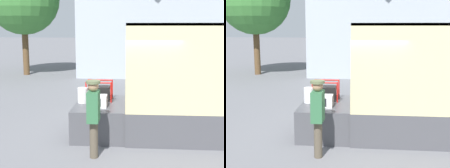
{
  "view_description": "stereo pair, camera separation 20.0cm",
  "coord_description": "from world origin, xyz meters",
  "views": [
    {
      "loc": [
        0.2,
        -7.96,
        2.77
      ],
      "look_at": [
        -0.37,
        -0.2,
        1.36
      ],
      "focal_mm": 50.0,
      "sensor_mm": 36.0,
      "label": 1
    },
    {
      "loc": [
        0.39,
        -7.94,
        2.77
      ],
      "look_at": [
        -0.37,
        -0.2,
        1.36
      ],
      "focal_mm": 50.0,
      "sensor_mm": 36.0,
      "label": 2
    }
  ],
  "objects": [
    {
      "name": "orange_bucket",
      "position": [
        -1.16,
        -0.0,
        1.01
      ],
      "size": [
        0.27,
        0.27,
        0.4
      ],
      "color": "silver",
      "rests_on": "tailgate_deck"
    },
    {
      "name": "microwave",
      "position": [
        -0.73,
        -0.39,
        0.96
      ],
      "size": [
        0.49,
        0.37,
        0.29
      ],
      "color": "white",
      "rests_on": "tailgate_deck"
    },
    {
      "name": "worker_person",
      "position": [
        -0.65,
        -1.63,
        1.04
      ],
      "size": [
        0.3,
        0.44,
        1.69
      ],
      "color": "brown",
      "rests_on": "ground"
    },
    {
      "name": "portable_generator",
      "position": [
        -0.72,
        0.31,
        1.02
      ],
      "size": [
        0.7,
        0.48,
        0.54
      ],
      "color": "black",
      "rests_on": "tailgate_deck"
    },
    {
      "name": "tailgate_deck",
      "position": [
        -0.67,
        0.0,
        0.41
      ],
      "size": [
        1.33,
        2.0,
        0.81
      ],
      "primitive_type": "cube",
      "color": "#4C4C51",
      "rests_on": "ground"
    },
    {
      "name": "ground_plane",
      "position": [
        0.0,
        0.0,
        0.0
      ],
      "size": [
        160.0,
        160.0,
        0.0
      ],
      "primitive_type": "plane",
      "color": "slate"
    },
    {
      "name": "house_backdrop",
      "position": [
        1.05,
        12.42,
        4.08
      ],
      "size": [
        8.54,
        7.44,
        8.0
      ],
      "color": "#A8B2BC",
      "rests_on": "ground"
    }
  ]
}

